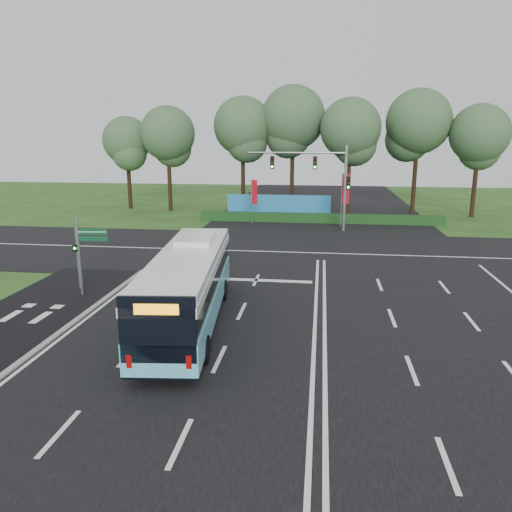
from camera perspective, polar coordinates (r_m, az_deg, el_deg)
The scene contains 14 objects.
ground at distance 22.34m, azimuth 6.80°, elevation -6.75°, with size 120.00×120.00×0.00m, color #234A18.
road_main at distance 22.33m, azimuth 6.80°, elevation -6.70°, with size 20.00×120.00×0.04m, color black.
road_cross at distance 33.85m, azimuth 7.11°, elevation 0.31°, with size 120.00×14.00×0.05m, color black.
bike_path at distance 23.25m, azimuth -26.12°, elevation -7.19°, with size 5.00×18.00×0.06m, color black.
kerb_strip at distance 22.03m, azimuth -20.87°, elevation -7.71°, with size 0.25×18.00×0.12m, color gray.
city_bus at distance 20.82m, azimuth -7.71°, elevation -3.44°, with size 3.57×11.76×3.32m.
pedestrian_signal at distance 26.99m, azimuth -19.72°, elevation -0.00°, with size 0.27×0.41×3.22m.
street_sign at distance 25.54m, azimuth -18.92°, elevation 0.97°, with size 1.52×0.24×3.92m.
banner_flag_left at distance 44.81m, azimuth -0.27°, elevation 7.04°, with size 0.56×0.26×4.02m.
banner_flag_mid at distance 43.49m, azimuth 10.10°, elevation 7.20°, with size 0.70×0.07×4.72m.
traffic_light_gantry at distance 41.58m, azimuth 7.71°, elevation 9.21°, with size 8.41×0.28×7.00m.
hedge at distance 46.05m, azimuth 7.28°, elevation 4.29°, with size 22.00×1.20×0.80m, color #153915.
blue_hoarding at distance 48.59m, azimuth 2.59°, elevation 5.70°, with size 10.00×0.30×2.20m, color #217AB4.
eucalyptus_row at distance 52.31m, azimuth 5.49°, elevation 14.45°, with size 40.70×9.10×12.94m.
Camera 1 is at (0.11, -20.97, 7.70)m, focal length 35.00 mm.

